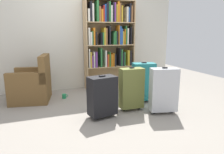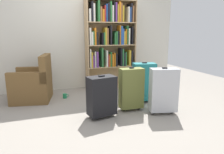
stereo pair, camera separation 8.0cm
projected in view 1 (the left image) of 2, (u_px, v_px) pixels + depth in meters
name	position (u px, v px, depth m)	size (l,w,h in m)	color
ground_plane	(104.00, 110.00, 3.57)	(8.24, 8.24, 0.00)	gray
back_wall	(81.00, 33.00, 4.81)	(4.71, 0.10, 2.60)	beige
bookshelf	(109.00, 39.00, 4.83)	(1.18, 0.34, 2.05)	tan
armchair	(33.00, 85.00, 4.01)	(0.82, 0.82, 0.90)	brown
mug	(64.00, 96.00, 4.19)	(0.12, 0.08, 0.10)	#1E7F4C
suitcase_olive	(131.00, 88.00, 3.51)	(0.41, 0.22, 0.76)	brown
suitcase_teal	(143.00, 81.00, 3.94)	(0.46, 0.32, 0.78)	#19666B
suitcase_silver	(164.00, 90.00, 3.36)	(0.48, 0.31, 0.78)	#B7BABF
suitcase_black	(102.00, 96.00, 3.21)	(0.47, 0.32, 0.68)	black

